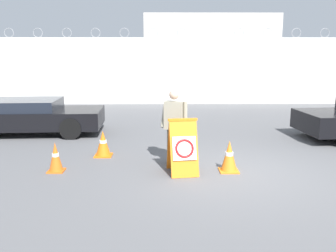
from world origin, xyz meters
name	(u,v)px	position (x,y,z in m)	size (l,w,h in m)	color
ground_plane	(237,173)	(0.00, 0.00, 0.00)	(90.00, 90.00, 0.00)	#5B5B5E
perimeter_wall	(196,71)	(0.00, 11.15, 1.64)	(36.00, 0.30, 3.73)	silver
building_block	(205,57)	(0.94, 15.66, 2.27)	(7.13, 7.28, 4.54)	beige
barricade_sign	(183,146)	(-1.17, 0.00, 0.59)	(0.68, 0.81, 1.19)	orange
security_guard	(174,123)	(-1.34, 0.69, 0.96)	(0.62, 0.52, 1.73)	#514C42
traffic_cone_near	(103,144)	(-3.10, 1.38, 0.32)	(0.43, 0.43, 0.64)	orange
traffic_cone_mid	(56,157)	(-3.93, 0.15, 0.32)	(0.35, 0.35, 0.65)	orange
traffic_cone_far	(229,156)	(-0.15, 0.12, 0.34)	(0.41, 0.41, 0.69)	orange
parked_car_front_coupe	(32,116)	(-5.79, 4.06, 0.57)	(4.43, 2.17, 1.10)	black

